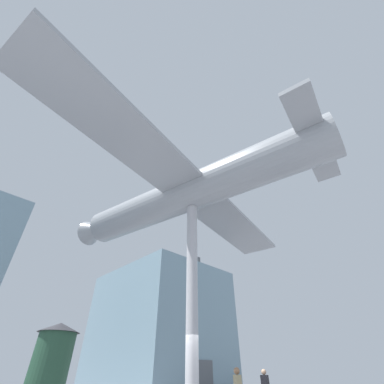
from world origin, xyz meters
name	(u,v)px	position (x,y,z in m)	size (l,w,h in m)	color
glass_pavilion_right	(160,329)	(9.57, 14.27, 4.96)	(9.29, 11.41, 10.50)	#7593A3
support_pylon_central	(192,293)	(0.00, 0.00, 3.92)	(0.45, 0.45, 7.84)	#B7B7BC
suspended_airplane	(187,194)	(-0.06, 0.29, 8.75)	(17.45, 15.05, 3.23)	#93999E
info_kiosk	(46,380)	(-4.51, 0.18, 1.25)	(1.01, 1.01, 2.44)	#234733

